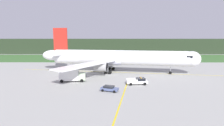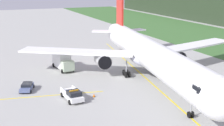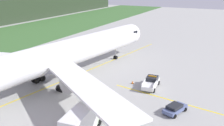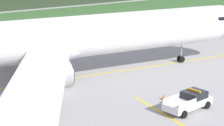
% 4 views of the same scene
% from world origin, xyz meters
% --- Properties ---
extents(ground, '(320.00, 320.00, 0.00)m').
position_xyz_m(ground, '(0.00, 0.00, 0.00)').
color(ground, '#9D9D99').
extents(taxiway_centerline_main, '(73.27, 12.25, 0.01)m').
position_xyz_m(taxiway_centerline_main, '(3.53, 4.41, 0.00)').
color(taxiway_centerline_main, yellow).
rests_on(taxiway_centerline_main, ground).
extents(taxiway_centerline_spur, '(5.23, 30.29, 0.01)m').
position_xyz_m(taxiway_centerline_spur, '(3.66, -20.94, 0.00)').
color(taxiway_centerline_spur, yellow).
rests_on(taxiway_centerline_spur, ground).
extents(airliner, '(55.96, 47.83, 15.69)m').
position_xyz_m(airliner, '(2.90, 4.52, 5.14)').
color(airliner, white).
rests_on(airliner, ground).
extents(ops_pickup_truck, '(5.64, 2.72, 1.94)m').
position_xyz_m(ops_pickup_truck, '(8.09, -11.83, 0.90)').
color(ops_pickup_truck, white).
rests_on(ops_pickup_truck, ground).
extents(catering_truck, '(7.46, 3.34, 3.71)m').
position_xyz_m(catering_truck, '(-10.30, -8.80, 1.87)').
color(catering_truck, '#AABFA2').
rests_on(catering_truck, ground).
extents(staff_car, '(4.47, 3.05, 1.30)m').
position_xyz_m(staff_car, '(0.63, -17.90, 0.70)').
color(staff_car, slate).
rests_on(staff_car, ground).
extents(apron_cone, '(0.49, 0.49, 0.61)m').
position_xyz_m(apron_cone, '(8.08, -8.20, 0.30)').
color(apron_cone, black).
rests_on(apron_cone, ground).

